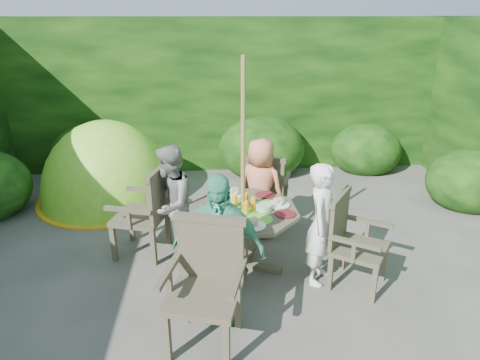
{
  "coord_description": "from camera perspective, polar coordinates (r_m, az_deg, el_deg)",
  "views": [
    {
      "loc": [
        -0.27,
        -3.51,
        2.54
      ],
      "look_at": [
        0.05,
        0.82,
        0.85
      ],
      "focal_mm": 32.0,
      "sensor_mm": 36.0,
      "label": 1
    }
  ],
  "objects": [
    {
      "name": "ground",
      "position": [
        4.34,
        0.18,
        -14.56
      ],
      "size": [
        60.0,
        60.0,
        0.0
      ],
      "primitive_type": "plane",
      "color": "#4B4843",
      "rests_on": "ground"
    },
    {
      "name": "hedge_enclosure",
      "position": [
        5.02,
        -0.97,
        6.38
      ],
      "size": [
        9.0,
        9.0,
        2.5
      ],
      "color": "black",
      "rests_on": "ground"
    },
    {
      "name": "patio_table",
      "position": [
        4.4,
        0.44,
        -5.21
      ],
      "size": [
        1.51,
        1.51,
        0.82
      ],
      "rotation": [
        0.0,
        0.0,
        -0.35
      ],
      "color": "#3E3728",
      "rests_on": "ground"
    },
    {
      "name": "parasol_pole",
      "position": [
        4.2,
        0.4,
        1.2
      ],
      "size": [
        0.06,
        0.06,
        2.2
      ],
      "primitive_type": "cylinder",
      "rotation": [
        0.0,
        0.0,
        -0.35
      ],
      "color": "olive",
      "rests_on": "ground"
    },
    {
      "name": "garden_chair_right",
      "position": [
        4.34,
        14.76,
        -7.79
      ],
      "size": [
        0.7,
        0.72,
        0.9
      ],
      "rotation": [
        0.0,
        0.0,
        0.98
      ],
      "color": "#3E3728",
      "rests_on": "ground"
    },
    {
      "name": "garden_chair_left",
      "position": [
        4.81,
        -12.3,
        -4.01
      ],
      "size": [
        0.66,
        0.71,
        0.99
      ],
      "rotation": [
        0.0,
        0.0,
        -1.83
      ],
      "color": "#3E3728",
      "rests_on": "ground"
    },
    {
      "name": "garden_chair_back",
      "position": [
        5.42,
        3.47,
        -1.1
      ],
      "size": [
        0.66,
        0.62,
        0.9
      ],
      "rotation": [
        0.0,
        0.0,
        2.82
      ],
      "color": "#3E3728",
      "rests_on": "ground"
    },
    {
      "name": "garden_chair_front",
      "position": [
        3.53,
        -4.54,
        -13.39
      ],
      "size": [
        0.72,
        0.67,
        1.01
      ],
      "rotation": [
        0.0,
        0.0,
        -0.26
      ],
      "color": "#3E3728",
      "rests_on": "ground"
    },
    {
      "name": "child_right",
      "position": [
        4.26,
        10.87,
        -5.83
      ],
      "size": [
        0.47,
        0.54,
        1.25
      ],
      "primitive_type": "imported",
      "rotation": [
        0.0,
        0.0,
        1.1
      ],
      "color": "white",
      "rests_on": "ground"
    },
    {
      "name": "child_left",
      "position": [
        4.63,
        -9.23,
        -3.19
      ],
      "size": [
        0.61,
        0.71,
        1.29
      ],
      "primitive_type": "imported",
      "rotation": [
        0.0,
        0.0,
        -1.78
      ],
      "color": "gray",
      "rests_on": "ground"
    },
    {
      "name": "child_back",
      "position": [
        5.1,
        2.76,
        -1.04
      ],
      "size": [
        0.71,
        0.65,
        1.21
      ],
      "primitive_type": "imported",
      "rotation": [
        0.0,
        0.0,
        2.54
      ],
      "color": "#E0835C",
      "rests_on": "ground"
    },
    {
      "name": "child_front",
      "position": [
        3.68,
        -2.94,
        -9.13
      ],
      "size": [
        0.85,
        0.51,
        1.36
      ],
      "primitive_type": "imported",
      "rotation": [
        0.0,
        0.0,
        -0.23
      ],
      "color": "#48A887",
      "rests_on": "ground"
    },
    {
      "name": "dome_tent",
      "position": [
        6.59,
        -16.92,
        -2.36
      ],
      "size": [
        2.2,
        2.2,
        2.32
      ],
      "rotation": [
        0.0,
        0.0,
        0.17
      ],
      "color": "#74D629",
      "rests_on": "ground"
    }
  ]
}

